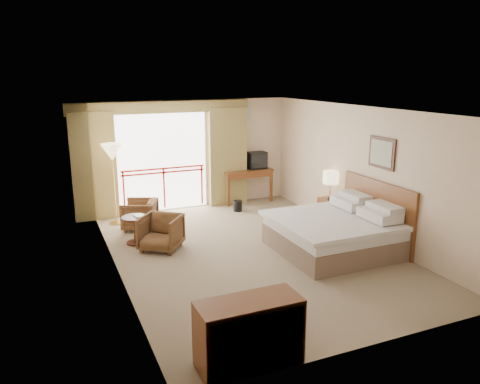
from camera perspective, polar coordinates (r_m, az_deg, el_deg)
name	(u,v)px	position (r m, az deg, el deg)	size (l,w,h in m)	color
floor	(251,252)	(9.08, 1.36, -7.27)	(7.00, 7.00, 0.00)	#806F55
ceiling	(252,110)	(8.46, 1.47, 9.99)	(7.00, 7.00, 0.00)	white
wall_back	(194,154)	(11.87, -5.69, 4.63)	(5.00, 5.00, 0.00)	beige
wall_front	(374,246)	(5.81, 16.07, -6.31)	(5.00, 5.00, 0.00)	beige
wall_left	(114,197)	(7.98, -15.12, -0.62)	(7.00, 7.00, 0.00)	beige
wall_right	(362,172)	(9.95, 14.61, 2.33)	(7.00, 7.00, 0.00)	beige
balcony_door	(163,162)	(11.67, -9.39, 3.58)	(2.40, 2.40, 0.00)	white
balcony_railing	(164,178)	(11.73, -9.29, 1.70)	(2.09, 0.03, 1.02)	red
curtain_left	(94,167)	(11.26, -17.40, 2.98)	(1.00, 0.26, 2.50)	olive
curtain_right	(227,157)	(12.03, -1.59, 4.34)	(1.00, 0.26, 2.50)	olive
valance	(162,107)	(11.40, -9.54, 10.18)	(4.40, 0.22, 0.28)	olive
hvac_vent	(241,112)	(12.18, 0.16, 9.68)	(0.50, 0.04, 0.50)	silver
bed	(335,232)	(9.16, 11.53, -4.84)	(2.13, 2.06, 0.97)	brown
headboard	(377,213)	(9.65, 16.33, -2.46)	(0.06, 2.10, 1.30)	#5E2B11
framed_art	(382,153)	(9.39, 16.90, 4.58)	(0.04, 0.72, 0.60)	black
nightstand	(330,211)	(10.81, 10.94, -2.31)	(0.41, 0.49, 0.58)	#5E2B11
table_lamp	(331,178)	(10.66, 10.99, 1.71)	(0.34, 0.34, 0.61)	tan
phone	(333,199)	(10.58, 11.26, -0.83)	(0.18, 0.14, 0.08)	black
desk	(245,176)	(12.42, 0.60, 1.98)	(1.34, 0.65, 0.88)	#5E2B11
tv	(256,160)	(12.40, 2.00, 3.90)	(0.49, 0.39, 0.45)	black
coffee_maker	(234,165)	(12.17, -0.79, 3.28)	(0.12, 0.12, 0.27)	black
cup	(240,168)	(12.20, -0.05, 2.91)	(0.07, 0.07, 0.10)	white
wastebasket	(238,206)	(11.60, -0.28, -1.70)	(0.22, 0.22, 0.27)	black
armchair_far	(141,229)	(10.57, -12.03, -4.41)	(0.70, 0.72, 0.65)	#4B2F1B
armchair_near	(162,249)	(9.33, -9.55, -6.87)	(0.73, 0.75, 0.68)	#4B2F1B
side_table	(135,225)	(9.59, -12.69, -3.99)	(0.51, 0.51, 0.56)	black
book	(134,217)	(9.53, -12.75, -2.96)	(0.18, 0.24, 0.02)	white
floor_lamp	(112,155)	(10.70, -15.34, 4.33)	(0.47, 0.47, 1.83)	tan
dresser	(249,333)	(5.67, 1.13, -16.81)	(1.23, 0.52, 0.82)	#5E2B11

